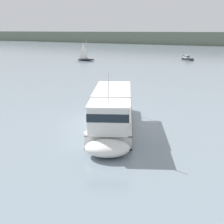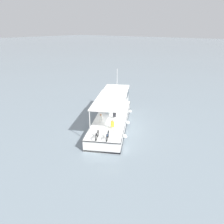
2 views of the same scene
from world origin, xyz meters
TOP-DOWN VIEW (x-y plane):
  - ground_plane at (0.00, 0.00)m, footprint 400.00×400.00m
  - ferry_main at (1.63, -1.93)m, footprint 8.69×12.67m

SIDE VIEW (x-z plane):
  - ground_plane at x=0.00m, z-range 0.00..0.00m
  - ferry_main at x=1.63m, z-range -1.64..3.68m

